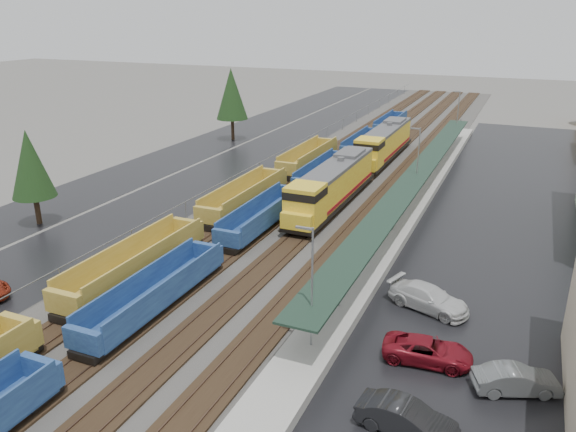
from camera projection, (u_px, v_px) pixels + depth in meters
name	position (u px, v px, depth m)	size (l,w,h in m)	color
ballast_strip	(355.00, 170.00, 70.89)	(20.00, 160.00, 0.08)	#302D2B
trackbed	(355.00, 170.00, 70.85)	(14.60, 160.00, 0.22)	black
west_parking_lot	(249.00, 159.00, 76.50)	(10.00, 160.00, 0.02)	black
west_road	(187.00, 152.00, 80.23)	(9.00, 160.00, 0.02)	black
east_commuter_lot	(511.00, 216.00, 55.20)	(16.00, 100.00, 0.02)	black
station_platform	(415.00, 197.00, 58.50)	(3.00, 80.00, 8.00)	#9E9B93
chainlink_fence	(282.00, 154.00, 72.55)	(0.08, 160.04, 2.02)	gray
tree_west_near	(30.00, 164.00, 51.25)	(3.96, 3.96, 9.00)	#332316
tree_west_far	(232.00, 94.00, 85.66)	(4.84, 4.84, 11.00)	#332316
locomotive_lead	(332.00, 186.00, 56.39)	(3.10, 20.43, 4.62)	black
locomotive_trail	(384.00, 143.00, 74.49)	(3.10, 20.43, 4.62)	black
well_string_yellow	(136.00, 265.00, 41.61)	(2.85, 85.35, 2.53)	#A5852D
well_string_blue	(263.00, 217.00, 51.69)	(2.57, 112.98, 2.28)	navy
parked_car_east_a	(406.00, 419.00, 26.54)	(4.82, 1.68, 1.59)	black
parked_car_east_b	(428.00, 351.00, 32.02)	(5.07, 2.34, 1.41)	maroon
parked_car_east_c	(429.00, 298.00, 37.69)	(5.56, 2.26, 1.61)	silver
parked_car_east_e	(516.00, 380.00, 29.41)	(4.45, 1.55, 1.47)	#5C5F61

